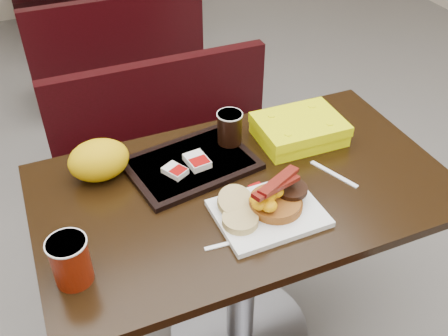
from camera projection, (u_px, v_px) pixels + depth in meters
name	position (u px, v px, depth m)	size (l,w,h in m)	color
floor	(239.00, 334.00, 1.97)	(6.00, 7.00, 0.01)	slate
table_near	(242.00, 270.00, 1.73)	(1.20, 0.70, 0.75)	black
bench_near_n	(176.00, 157.00, 2.25)	(1.00, 0.46, 0.72)	black
table_far	(89.00, 4.00, 3.61)	(1.20, 0.70, 0.75)	black
bench_far_s	(113.00, 46.00, 3.11)	(1.00, 0.46, 0.72)	black
platter	(268.00, 213.00, 1.40)	(0.28, 0.22, 0.02)	white
pancake_stack	(276.00, 202.00, 1.39)	(0.15, 0.15, 0.03)	brown
sausage_patty	(292.00, 189.00, 1.40)	(0.09, 0.09, 0.01)	black
scrambled_eggs	(267.00, 196.00, 1.36)	(0.09, 0.08, 0.05)	#EBAA04
bacon_strips	(276.00, 186.00, 1.34)	(0.17, 0.07, 0.01)	#460506
muffin_bottom	(240.00, 220.00, 1.35)	(0.10, 0.10, 0.02)	tan
muffin_top	(235.00, 201.00, 1.39)	(0.10, 0.10, 0.02)	tan
coffee_cup_near	(71.00, 261.00, 1.19)	(0.09, 0.09, 0.13)	#991A05
fork	(221.00, 245.00, 1.31)	(0.12, 0.02, 0.00)	white
knife	(334.00, 174.00, 1.54)	(0.17, 0.01, 0.00)	white
condiment_ketchup	(256.00, 187.00, 1.48)	(0.04, 0.03, 0.01)	#8C0504
tray	(191.00, 164.00, 1.56)	(0.37, 0.26, 0.02)	black
hashbrown_sleeve_left	(175.00, 171.00, 1.51)	(0.05, 0.07, 0.02)	silver
hashbrown_sleeve_right	(197.00, 161.00, 1.54)	(0.06, 0.08, 0.02)	silver
coffee_cup_far	(230.00, 128.00, 1.61)	(0.08, 0.08, 0.10)	black
clamshell	(299.00, 129.00, 1.66)	(0.27, 0.20, 0.07)	#E6EC03
paper_bag	(99.00, 160.00, 1.49)	(0.18, 0.13, 0.12)	#E49E07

